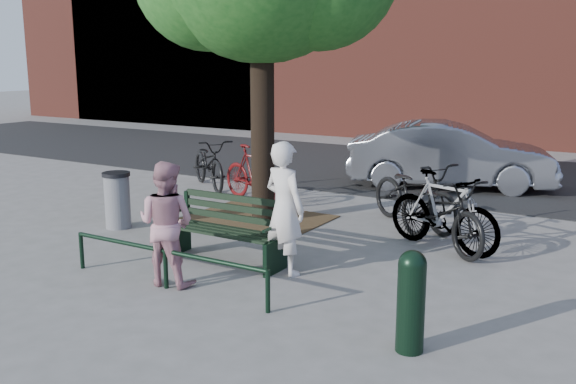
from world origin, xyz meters
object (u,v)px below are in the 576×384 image
Objects in this scene: person_right at (166,223)px; litter_bin at (117,200)px; park_bench at (227,228)px; person_left at (285,208)px; bicycle_c at (441,212)px; parked_car at (450,155)px; bollard at (411,298)px.

person_right is 3.07m from litter_bin.
park_bench is 0.99× the size of person_left.
litter_bin is 5.27m from bicycle_c.
parked_car is (1.05, 6.73, 0.24)m from park_bench.
bicycle_c is at bearing -136.38° from person_right.
person_left reaches higher than litter_bin.
park_bench reaches higher than litter_bin.
bicycle_c is at bearing 176.78° from parked_car.
bollard is at bearing 175.92° from parked_car.
person_left is at bearing -143.45° from person_right.
litter_bin is (-3.61, 0.54, -0.40)m from person_left.
parked_car is at bearing 81.10° from park_bench.
parked_car reaches higher than litter_bin.
person_left reaches higher than parked_car.
person_left is 6.76m from parked_car.
person_left is (0.95, -0.02, 0.40)m from park_bench.
bicycle_c reaches higher than bollard.
person_right is 0.36× the size of parked_car.
park_bench is 1.84× the size of litter_bin.
parked_car reaches higher than park_bench.
person_right reaches higher than bicycle_c.
litter_bin is (-2.57, 1.65, -0.30)m from person_right.
bollard reaches higher than park_bench.
bicycle_c is 4.74m from parked_car.
park_bench is 3.19m from bicycle_c.
litter_bin is 0.45× the size of bicycle_c.
person_left is 1.53m from person_right.
litter_bin is at bearing 162.10° from bollard.
park_bench is at bearing 170.61° from bicycle_c.
person_left is at bearing -174.57° from bicycle_c.
bollard is at bearing -17.90° from litter_bin.
bicycle_c is (2.43, 3.30, -0.23)m from person_right.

